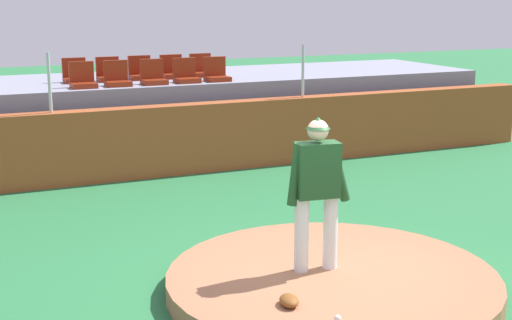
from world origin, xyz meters
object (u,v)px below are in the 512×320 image
fielding_glove (289,301)px  pitcher (317,183)px  stadium_chair_2 (153,76)px  stadium_chair_4 (216,73)px  baseball (338,318)px  stadium_chair_5 (75,75)px  stadium_chair_0 (83,80)px  stadium_chair_1 (117,78)px  stadium_chair_9 (202,69)px  stadium_chair_8 (172,71)px  stadium_chair_7 (141,72)px  stadium_chair_3 (186,75)px  stadium_chair_6 (109,74)px

fielding_glove → pitcher: bearing=150.8°
stadium_chair_2 → stadium_chair_4: 1.37m
baseball → stadium_chair_5: bearing=94.7°
baseball → stadium_chair_4: 8.95m
stadium_chair_0 → stadium_chair_2: (1.42, 0.00, 0.00)m
stadium_chair_1 → stadium_chair_0: bearing=1.1°
stadium_chair_9 → stadium_chair_4: bearing=89.1°
stadium_chair_2 → baseball: bearing=85.9°
pitcher → stadium_chair_8: (0.83, 8.14, 0.50)m
stadium_chair_7 → pitcher: bearing=89.1°
fielding_glove → stadium_chair_5: stadium_chair_5 is taller
stadium_chair_5 → stadium_chair_8: (2.09, -0.04, 0.00)m
pitcher → stadium_chair_3: bearing=91.1°
stadium_chair_3 → stadium_chair_5: 2.29m
stadium_chair_2 → stadium_chair_3: size_ratio=1.00×
baseball → stadium_chair_4: size_ratio=0.15×
stadium_chair_7 → stadium_chair_8: (0.70, -0.03, 0.00)m
stadium_chair_5 → stadium_chair_6: bearing=176.9°
stadium_chair_0 → stadium_chair_5: (0.03, 0.94, 0.00)m
stadium_chair_0 → stadium_chair_9: same height
fielding_glove → stadium_chair_6: 9.07m
pitcher → stadium_chair_1: 7.29m
stadium_chair_6 → stadium_chair_4: bearing=156.5°
baseball → stadium_chair_9: stadium_chair_9 is taller
baseball → stadium_chair_0: bearing=95.3°
stadium_chair_2 → stadium_chair_4: (1.37, 0.00, 0.00)m
stadium_chair_5 → stadium_chair_7: 1.39m
stadium_chair_0 → stadium_chair_6: (0.72, 0.91, 0.00)m
pitcher → stadium_chair_3: 7.31m
baseball → stadium_chair_1: size_ratio=0.15×
fielding_glove → stadium_chair_3: (1.59, 8.05, 1.51)m
stadium_chair_5 → stadium_chair_9: (2.78, 0.00, 0.00)m
fielding_glove → stadium_chair_5: (-0.51, 8.98, 1.51)m
pitcher → stadium_chair_4: size_ratio=3.67×
stadium_chair_2 → stadium_chair_0: bearing=0.0°
stadium_chair_5 → stadium_chair_9: bearing=-179.9°
stadium_chair_0 → stadium_chair_2: size_ratio=1.00×
stadium_chair_7 → stadium_chair_3: bearing=127.3°
fielding_glove → stadium_chair_2: size_ratio=0.60×
fielding_glove → stadium_chair_2: (0.88, 8.04, 1.51)m
stadium_chair_1 → stadium_chair_2: (0.74, -0.01, 0.00)m
stadium_chair_1 → stadium_chair_6: size_ratio=1.00×
stadium_chair_2 → stadium_chair_4: bearing=-179.8°
pitcher → stadium_chair_5: size_ratio=3.67×
fielding_glove → stadium_chair_9: bearing=179.4°
stadium_chair_1 → stadium_chair_3: 1.44m
stadium_chair_1 → stadium_chair_8: same height
baseball → stadium_chair_5: size_ratio=0.15×
stadium_chair_2 → stadium_chair_7: size_ratio=1.00×
fielding_glove → stadium_chair_4: size_ratio=0.60×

